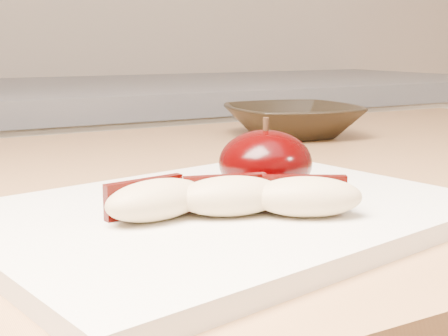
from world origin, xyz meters
TOP-DOWN VIEW (x-y plane):
  - cutting_board at (0.10, 0.35)m, footprint 0.36×0.29m
  - apple_half at (0.15, 0.39)m, footprint 0.09×0.09m
  - apple_wedge_a at (0.04, 0.34)m, footprint 0.07×0.04m
  - apple_wedge_b at (0.09, 0.33)m, footprint 0.07×0.05m
  - apple_wedge_c at (0.13, 0.30)m, footprint 0.08×0.06m
  - bowl at (0.37, 0.65)m, footprint 0.19×0.19m

SIDE VIEW (x-z plane):
  - cutting_board at x=0.10m, z-range 0.90..0.91m
  - bowl at x=0.37m, z-range 0.90..0.94m
  - apple_wedge_a at x=0.04m, z-range 0.91..0.94m
  - apple_wedge_b at x=0.09m, z-range 0.91..0.94m
  - apple_wedge_c at x=0.13m, z-range 0.91..0.94m
  - apple_half at x=0.15m, z-range 0.90..0.96m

